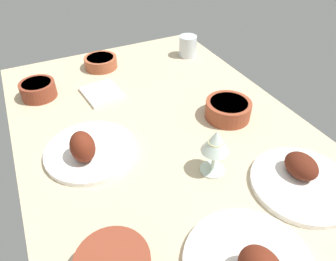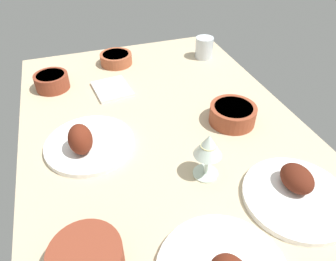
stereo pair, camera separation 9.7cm
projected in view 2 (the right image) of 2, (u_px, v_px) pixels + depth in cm
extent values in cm
cube|color=#C6B28E|center=(168.00, 140.00, 99.33)|extent=(140.00, 90.00, 4.00)
cylinder|color=white|center=(90.00, 144.00, 93.71)|extent=(26.86, 26.86, 1.60)
ellipsoid|color=#602314|center=(80.00, 139.00, 87.98)|extent=(9.01, 6.86, 8.94)
cylinder|color=white|center=(296.00, 197.00, 78.13)|extent=(26.90, 26.90, 1.60)
ellipsoid|color=#511E11|center=(297.00, 178.00, 78.19)|extent=(9.58, 7.52, 6.12)
cylinder|color=brown|center=(233.00, 114.00, 101.76)|extent=(15.24, 15.24, 6.00)
cylinder|color=#D6BC70|center=(234.00, 108.00, 100.17)|extent=(12.50, 12.50, 1.00)
cylinder|color=brown|center=(87.00, 260.00, 62.75)|extent=(15.16, 15.16, 6.50)
cylinder|color=white|center=(84.00, 253.00, 61.01)|extent=(12.43, 12.43, 1.00)
cylinder|color=#A35133|center=(116.00, 59.00, 134.28)|extent=(13.62, 13.62, 4.72)
cylinder|color=#4C192D|center=(116.00, 55.00, 133.10)|extent=(11.17, 11.17, 1.00)
cylinder|color=brown|center=(52.00, 81.00, 118.21)|extent=(12.63, 12.63, 5.93)
cylinder|color=#DBCC7A|center=(50.00, 76.00, 116.64)|extent=(10.36, 10.36, 1.00)
cylinder|color=silver|center=(205.00, 173.00, 85.15)|extent=(7.00, 7.00, 0.50)
cylinder|color=silver|center=(207.00, 164.00, 82.77)|extent=(1.00, 1.00, 7.00)
cone|color=silver|center=(209.00, 145.00, 78.49)|extent=(7.60, 7.60, 6.50)
cylinder|color=beige|center=(208.00, 149.00, 79.41)|extent=(4.18, 4.18, 2.80)
cylinder|color=silver|center=(204.00, 48.00, 137.77)|extent=(7.83, 7.83, 9.25)
cube|color=white|center=(112.00, 89.00, 118.50)|extent=(16.76, 14.42, 1.20)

